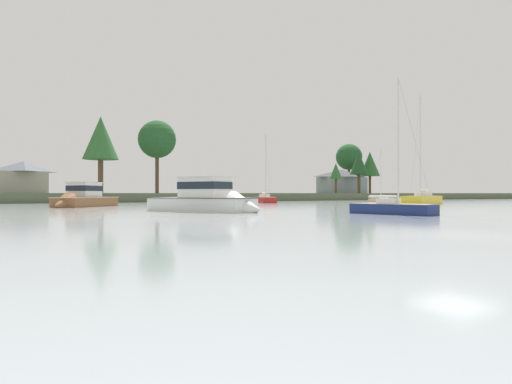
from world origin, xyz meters
The scene contains 17 objects.
ground_plane centered at (0.00, 0.00, 0.00)m, with size 511.00×511.00×0.00m, color #939EA3.
far_shore_bank centered at (0.00, 85.62, 0.74)m, with size 229.95×47.79×1.49m, color #4C563D.
sailboat_yellow centered at (33.32, 29.32, 0.31)m, with size 9.80×6.24×14.59m.
sailboat_navy centered at (9.65, 11.99, 0.21)m, with size 2.68×6.19×9.79m.
cruiser_white centered at (0.77, 22.17, 0.65)m, with size 7.41×10.19×5.15m.
sailboat_red centered at (22.73, 50.50, 0.25)m, with size 4.66×8.28×11.34m.
sailboat_sand centered at (43.08, 45.71, 0.20)m, with size 2.47×6.30×9.45m.
cruiser_wood centered at (-5.89, 41.04, 0.63)m, with size 8.53×8.92×4.72m.
mooring_buoy_yellow centered at (38.52, 40.90, 0.07)m, with size 0.37×0.37×0.42m.
shore_tree_far_right centered at (69.76, 84.32, 11.29)m, with size 7.07×7.07×13.39m.
shore_tree_inland_c centered at (12.99, 74.02, 11.64)m, with size 7.12×7.12×13.79m.
shore_tree_center centered at (62.40, 72.44, 8.57)m, with size 4.34×4.34×9.87m.
shore_tree_left_mid centered at (51.14, 67.52, 6.24)m, with size 2.82×2.82×6.57m.
shore_tree_left centered at (0.77, 64.48, 10.12)m, with size 5.56×5.56×12.15m.
shore_tree_right_mid centered at (77.79, 84.72, 9.67)m, with size 5.58×5.58×11.67m.
cottage_eastern centered at (-8.95, 86.35, 4.62)m, with size 8.58×8.29×6.05m.
cottage_hillside centered at (63.63, 80.04, 4.65)m, with size 12.92×6.48×6.11m.
Camera 1 is at (-14.02, -10.43, 1.44)m, focal length 32.09 mm.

